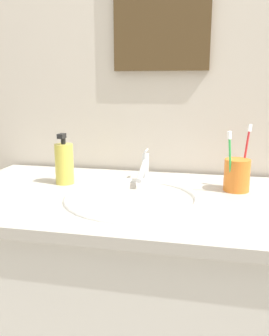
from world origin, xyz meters
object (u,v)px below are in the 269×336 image
Objects in this scene: soap_dispenser at (64,163)px; toothbrush_green at (230,158)px; faucet at (144,168)px; toothbrush_cup at (237,175)px; toothbrush_red at (246,152)px.

toothbrush_green is at bearing -0.32° from soap_dispenser.
soap_dispenser is (-0.27, -0.07, 0.02)m from faucet.
toothbrush_red is at bearing 48.88° from toothbrush_cup.
toothbrush_cup is (0.31, -0.04, -0.00)m from faucet.
toothbrush_green reaches higher than toothbrush_cup.
soap_dispenser reaches higher than faucet.
toothbrush_cup is 0.08m from toothbrush_red.
toothbrush_green is 0.56m from soap_dispenser.
toothbrush_red is (0.34, -0.01, 0.07)m from faucet.
toothbrush_cup is 0.54× the size of toothbrush_green.
toothbrush_green is (-0.03, -0.04, 0.06)m from toothbrush_cup.
toothbrush_red reaches higher than faucet.
toothbrush_cup is at bearing -131.12° from toothbrush_red.
toothbrush_red reaches higher than toothbrush_cup.
faucet is 0.30m from toothbrush_green.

